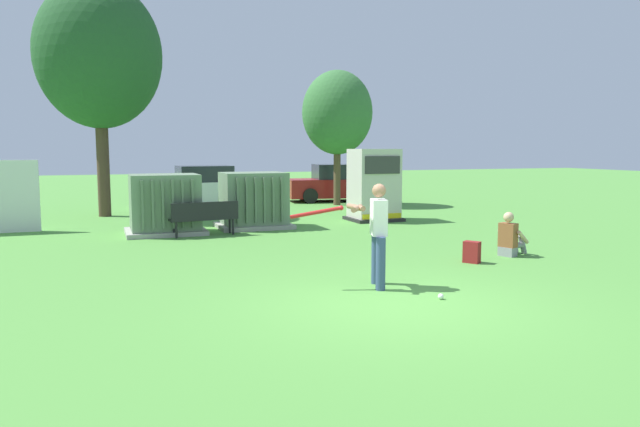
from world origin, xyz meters
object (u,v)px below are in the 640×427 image
object	(u,v)px
seated_spectator	(510,238)
generator_enclosure	(374,185)
sports_ball	(441,296)
parked_car_leftmost	(202,187)
batter	(375,229)
backpack	(472,252)
transformer_west	(165,205)
transformer_mid_west	(254,201)
parked_car_left_of_center	(336,184)
park_bench	(204,216)

from	to	relation	value
seated_spectator	generator_enclosure	bearing A→B (deg)	90.34
sports_ball	parked_car_leftmost	distance (m)	16.44
batter	seated_spectator	distance (m)	4.38
sports_ball	backpack	xyz separation A→B (m)	(2.18, 2.33, 0.17)
transformer_west	transformer_mid_west	distance (m)	2.59
generator_enclosure	sports_ball	xyz separation A→B (m)	(-3.40, -9.49, -1.09)
transformer_mid_west	backpack	distance (m)	7.40
sports_ball	seated_spectator	bearing A→B (deg)	38.46
transformer_west	seated_spectator	bearing A→B (deg)	-42.17
batter	parked_car_left_of_center	xyz separation A→B (m)	(5.49, 15.36, -0.22)
generator_enclosure	park_bench	world-z (taller)	generator_enclosure
transformer_mid_west	backpack	xyz separation A→B (m)	(2.85, -6.81, -0.57)
batter	backpack	bearing A→B (deg)	23.69
seated_spectator	parked_car_left_of_center	distance (m)	13.82
transformer_mid_west	sports_ball	bearing A→B (deg)	-85.82
sports_ball	seated_spectator	distance (m)	4.40
sports_ball	parked_car_leftmost	size ratio (longest dim) A/B	0.02
generator_enclosure	parked_car_left_of_center	xyz separation A→B (m)	(1.50, 6.98, -0.38)
parked_car_left_of_center	parked_car_leftmost	bearing A→B (deg)	-179.29
seated_spectator	transformer_west	bearing A→B (deg)	137.83
parked_car_leftmost	seated_spectator	bearing A→B (deg)	-72.03
generator_enclosure	seated_spectator	world-z (taller)	generator_enclosure
backpack	batter	bearing A→B (deg)	-156.31
generator_enclosure	parked_car_left_of_center	size ratio (longest dim) A/B	0.52
transformer_west	parked_car_left_of_center	xyz separation A→B (m)	(8.13, 7.70, -0.04)
generator_enclosure	park_bench	xyz separation A→B (m)	(-5.70, -1.57, -0.60)
park_bench	seated_spectator	bearing A→B (deg)	-42.11
park_bench	sports_ball	xyz separation A→B (m)	(2.31, -7.92, -0.49)
generator_enclosure	seated_spectator	xyz separation A→B (m)	(0.04, -6.76, -0.76)
transformer_mid_west	sports_ball	size ratio (longest dim) A/B	23.33
batter	seated_spectator	size ratio (longest dim) A/B	1.81
sports_ball	generator_enclosure	bearing A→B (deg)	70.31
transformer_mid_west	backpack	world-z (taller)	transformer_mid_west
transformer_mid_west	backpack	size ratio (longest dim) A/B	4.77
parked_car_left_of_center	park_bench	bearing A→B (deg)	-130.11
transformer_mid_west	seated_spectator	bearing A→B (deg)	-57.37
batter	sports_ball	distance (m)	1.57
seated_spectator	parked_car_left_of_center	world-z (taller)	parked_car_left_of_center
park_bench	backpack	xyz separation A→B (m)	(4.49, -5.59, -0.32)
transformer_mid_west	parked_car_left_of_center	bearing A→B (deg)	52.82
park_bench	backpack	world-z (taller)	park_bench
generator_enclosure	backpack	size ratio (longest dim) A/B	5.23
backpack	parked_car_left_of_center	world-z (taller)	parked_car_left_of_center
generator_enclosure	backpack	xyz separation A→B (m)	(-1.21, -7.16, -0.92)
generator_enclosure	sports_ball	bearing A→B (deg)	-109.69
backpack	parked_car_left_of_center	bearing A→B (deg)	79.15
batter	backpack	distance (m)	3.13
parked_car_left_of_center	batter	bearing A→B (deg)	-109.66
park_bench	transformer_mid_west	bearing A→B (deg)	36.57
transformer_mid_west	seated_spectator	distance (m)	7.62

